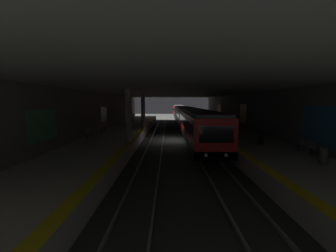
{
  "coord_description": "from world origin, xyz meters",
  "views": [
    {
      "loc": [
        -25.72,
        0.9,
        4.45
      ],
      "look_at": [
        6.28,
        0.9,
        1.03
      ],
      "focal_mm": 23.64,
      "sensor_mm": 36.0,
      "label": 1
    }
  ],
  "objects_px": {
    "backpack_on_floor": "(227,129)",
    "bench_right_near": "(89,132)",
    "suitcase_rolling": "(261,141)",
    "bench_right_mid": "(102,127)",
    "person_walking_mid": "(133,117)",
    "person_waiting_near": "(232,126)",
    "pillar_near": "(128,115)",
    "metro_train": "(184,115)",
    "trash_bin": "(323,156)",
    "bench_left_near": "(306,145)",
    "bench_left_mid": "(261,131)",
    "pillar_far": "(143,111)"
  },
  "relations": [
    {
      "from": "person_waiting_near",
      "to": "bench_right_near",
      "type": "bearing_deg",
      "value": 95.14
    },
    {
      "from": "bench_right_near",
      "to": "suitcase_rolling",
      "type": "relative_size",
      "value": 1.76
    },
    {
      "from": "person_walking_mid",
      "to": "backpack_on_floor",
      "type": "height_order",
      "value": "person_walking_mid"
    },
    {
      "from": "pillar_far",
      "to": "metro_train",
      "type": "distance_m",
      "value": 13.22
    },
    {
      "from": "bench_right_mid",
      "to": "bench_right_near",
      "type": "bearing_deg",
      "value": 180.0
    },
    {
      "from": "bench_left_mid",
      "to": "person_waiting_near",
      "type": "relative_size",
      "value": 0.97
    },
    {
      "from": "pillar_near",
      "to": "bench_left_mid",
      "type": "xyz_separation_m",
      "value": [
        2.92,
        -12.88,
        -1.75
      ]
    },
    {
      "from": "bench_left_near",
      "to": "person_waiting_near",
      "type": "distance_m",
      "value": 8.12
    },
    {
      "from": "suitcase_rolling",
      "to": "trash_bin",
      "type": "height_order",
      "value": "suitcase_rolling"
    },
    {
      "from": "backpack_on_floor",
      "to": "pillar_far",
      "type": "bearing_deg",
      "value": 71.18
    },
    {
      "from": "bench_right_near",
      "to": "bench_left_mid",
      "type": "bearing_deg",
      "value": -86.71
    },
    {
      "from": "pillar_far",
      "to": "bench_right_mid",
      "type": "relative_size",
      "value": 2.68
    },
    {
      "from": "bench_left_near",
      "to": "bench_right_mid",
      "type": "height_order",
      "value": "same"
    },
    {
      "from": "bench_left_near",
      "to": "backpack_on_floor",
      "type": "distance_m",
      "value": 12.3
    },
    {
      "from": "person_walking_mid",
      "to": "backpack_on_floor",
      "type": "relative_size",
      "value": 4.06
    },
    {
      "from": "bench_left_mid",
      "to": "bench_right_mid",
      "type": "bearing_deg",
      "value": 79.06
    },
    {
      "from": "metro_train",
      "to": "backpack_on_floor",
      "type": "bearing_deg",
      "value": -164.7
    },
    {
      "from": "metro_train",
      "to": "bench_left_near",
      "type": "distance_m",
      "value": 27.88
    },
    {
      "from": "pillar_far",
      "to": "backpack_on_floor",
      "type": "relative_size",
      "value": 11.38
    },
    {
      "from": "person_waiting_near",
      "to": "suitcase_rolling",
      "type": "bearing_deg",
      "value": -169.36
    },
    {
      "from": "metro_train",
      "to": "bench_right_near",
      "type": "bearing_deg",
      "value": 152.75
    },
    {
      "from": "metro_train",
      "to": "person_waiting_near",
      "type": "relative_size",
      "value": 32.16
    },
    {
      "from": "metro_train",
      "to": "bench_left_near",
      "type": "xyz_separation_m",
      "value": [
        -27.15,
        -6.33,
        -0.45
      ]
    },
    {
      "from": "bench_right_mid",
      "to": "trash_bin",
      "type": "height_order",
      "value": "bench_right_mid"
    },
    {
      "from": "backpack_on_floor",
      "to": "person_walking_mid",
      "type": "bearing_deg",
      "value": 49.4
    },
    {
      "from": "person_walking_mid",
      "to": "trash_bin",
      "type": "xyz_separation_m",
      "value": [
        -26.27,
        -14.79,
        -0.45
      ]
    },
    {
      "from": "backpack_on_floor",
      "to": "bench_right_near",
      "type": "bearing_deg",
      "value": 111.32
    },
    {
      "from": "bench_right_near",
      "to": "person_waiting_near",
      "type": "bearing_deg",
      "value": -84.86
    },
    {
      "from": "metro_train",
      "to": "bench_right_near",
      "type": "distance_m",
      "value": 23.45
    },
    {
      "from": "metro_train",
      "to": "trash_bin",
      "type": "distance_m",
      "value": 30.44
    },
    {
      "from": "bench_right_mid",
      "to": "person_waiting_near",
      "type": "distance_m",
      "value": 14.5
    },
    {
      "from": "pillar_near",
      "to": "bench_left_near",
      "type": "distance_m",
      "value": 13.72
    },
    {
      "from": "bench_right_near",
      "to": "person_walking_mid",
      "type": "distance_m",
      "value": 17.28
    },
    {
      "from": "bench_right_near",
      "to": "suitcase_rolling",
      "type": "xyz_separation_m",
      "value": [
        -3.68,
        -15.11,
        -0.19
      ]
    },
    {
      "from": "pillar_near",
      "to": "suitcase_rolling",
      "type": "distance_m",
      "value": 11.23
    },
    {
      "from": "bench_left_near",
      "to": "person_walking_mid",
      "type": "bearing_deg",
      "value": 33.45
    },
    {
      "from": "pillar_far",
      "to": "suitcase_rolling",
      "type": "xyz_separation_m",
      "value": [
        -13.11,
        -10.92,
        -1.94
      ]
    },
    {
      "from": "metro_train",
      "to": "bench_left_mid",
      "type": "relative_size",
      "value": 33.01
    },
    {
      "from": "person_waiting_near",
      "to": "trash_bin",
      "type": "xyz_separation_m",
      "value": [
        -10.34,
        -2.16,
        -0.53
      ]
    },
    {
      "from": "bench_right_near",
      "to": "bench_right_mid",
      "type": "relative_size",
      "value": 1.0
    },
    {
      "from": "pillar_near",
      "to": "trash_bin",
      "type": "relative_size",
      "value": 5.35
    },
    {
      "from": "pillar_far",
      "to": "person_walking_mid",
      "type": "relative_size",
      "value": 2.8
    },
    {
      "from": "metro_train",
      "to": "suitcase_rolling",
      "type": "xyz_separation_m",
      "value": [
        -24.52,
        -4.37,
        -0.64
      ]
    },
    {
      "from": "bench_right_mid",
      "to": "bench_left_near",
      "type": "bearing_deg",
      "value": -121.8
    },
    {
      "from": "person_walking_mid",
      "to": "trash_bin",
      "type": "height_order",
      "value": "person_walking_mid"
    },
    {
      "from": "bench_right_mid",
      "to": "suitcase_rolling",
      "type": "relative_size",
      "value": 1.76
    },
    {
      "from": "pillar_far",
      "to": "bench_left_near",
      "type": "xyz_separation_m",
      "value": [
        -15.73,
        -12.88,
        -1.75
      ]
    },
    {
      "from": "person_waiting_near",
      "to": "bench_right_mid",
      "type": "bearing_deg",
      "value": 78.02
    },
    {
      "from": "bench_right_mid",
      "to": "person_walking_mid",
      "type": "relative_size",
      "value": 1.05
    },
    {
      "from": "metro_train",
      "to": "person_walking_mid",
      "type": "bearing_deg",
      "value": 111.61
    }
  ]
}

